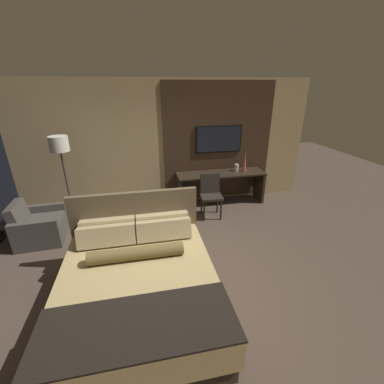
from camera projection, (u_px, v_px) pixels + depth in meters
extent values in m
plane|color=#4C3D33|center=(173.00, 272.00, 3.94)|extent=(16.00, 16.00, 0.00)
cube|color=tan|center=(155.00, 145.00, 5.74)|extent=(7.20, 0.06, 2.80)
cube|color=#3D2B1E|center=(218.00, 143.00, 5.97)|extent=(2.55, 0.03, 2.70)
cube|color=#33281E|center=(141.00, 307.00, 3.20)|extent=(1.80, 2.05, 0.22)
cube|color=tan|center=(139.00, 288.00, 3.09)|extent=(1.85, 2.12, 0.37)
cube|color=black|center=(138.00, 325.00, 2.39)|extent=(1.87, 0.74, 0.02)
cube|color=brown|center=(137.00, 228.00, 4.00)|extent=(1.89, 0.08, 1.21)
cube|color=tan|center=(108.00, 228.00, 3.75)|extent=(0.78, 0.23, 0.31)
cube|color=tan|center=(162.00, 222.00, 3.90)|extent=(0.78, 0.23, 0.31)
cube|color=tan|center=(107.00, 236.00, 3.56)|extent=(0.78, 0.25, 0.32)
cube|color=tan|center=(164.00, 230.00, 3.71)|extent=(0.78, 0.25, 0.32)
cylinder|color=brown|center=(137.00, 253.00, 3.28)|extent=(1.20, 0.17, 0.17)
cube|color=#2D2319|center=(221.00, 174.00, 5.95)|extent=(2.05, 0.56, 0.03)
cube|color=#2D2319|center=(179.00, 192.00, 5.91)|extent=(0.06, 0.51, 0.73)
cube|color=#2D2319|center=(259.00, 186.00, 6.29)|extent=(0.06, 0.51, 0.73)
cube|color=#2D2319|center=(217.00, 182.00, 6.31)|extent=(1.93, 0.02, 0.36)
cube|color=black|center=(219.00, 139.00, 5.91)|extent=(1.09, 0.04, 0.61)
cube|color=black|center=(219.00, 139.00, 5.89)|extent=(1.02, 0.01, 0.56)
cube|color=#28231E|center=(211.00, 196.00, 5.42)|extent=(0.48, 0.46, 0.05)
cube|color=#28231E|center=(210.00, 183.00, 5.49)|extent=(0.42, 0.13, 0.42)
cylinder|color=black|center=(204.00, 211.00, 5.34)|extent=(0.04, 0.04, 0.45)
cylinder|color=black|center=(221.00, 210.00, 5.38)|extent=(0.04, 0.04, 0.45)
cylinder|color=black|center=(201.00, 204.00, 5.65)|extent=(0.04, 0.04, 0.45)
cylinder|color=black|center=(217.00, 203.00, 5.69)|extent=(0.04, 0.04, 0.45)
cube|color=#47423D|center=(42.00, 230.00, 4.71)|extent=(0.80, 0.65, 0.40)
cube|color=#47423D|center=(17.00, 213.00, 4.49)|extent=(0.24, 0.61, 0.38)
cube|color=#47423D|center=(36.00, 236.00, 4.37)|extent=(0.77, 0.15, 0.54)
cube|color=#47423D|center=(46.00, 217.00, 5.00)|extent=(0.77, 0.15, 0.54)
cylinder|color=#282623|center=(75.00, 222.00, 5.35)|extent=(0.28, 0.28, 0.03)
cylinder|color=#332D28|center=(68.00, 188.00, 5.06)|extent=(0.03, 0.03, 1.55)
cylinder|color=silver|center=(59.00, 144.00, 4.71)|extent=(0.34, 0.34, 0.28)
cone|color=#B2563D|center=(245.00, 161.00, 5.99)|extent=(0.09, 0.09, 0.46)
cylinder|color=silver|center=(237.00, 167.00, 6.06)|extent=(0.10, 0.10, 0.16)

